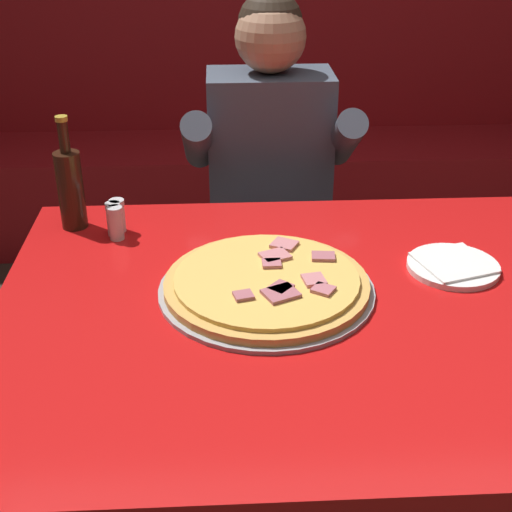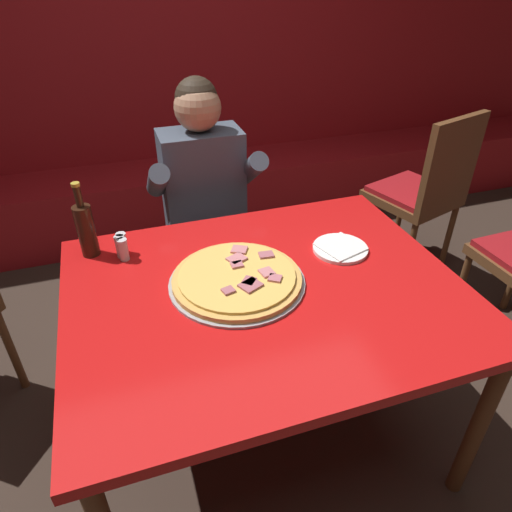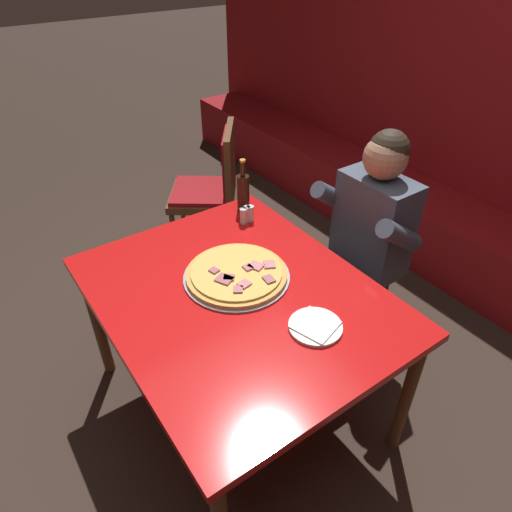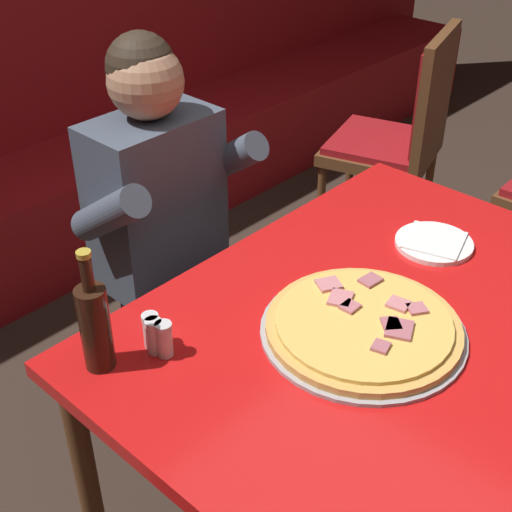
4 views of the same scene
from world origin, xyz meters
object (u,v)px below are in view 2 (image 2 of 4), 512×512
Objects in this scene: plate_white_paper at (340,248)px; dining_chair_far_left at (427,186)px; shaker_black_pepper at (123,250)px; diner_seated_blue_shirt at (208,205)px; beer_bottle at (86,229)px; shaker_red_pepper_flakes at (121,247)px; main_dining_table at (266,304)px; shaker_parmesan at (122,244)px; pizza at (237,279)px.

plate_white_paper is 0.21× the size of dining_chair_far_left.
shaker_black_pepper is 0.07× the size of diner_seated_blue_shirt.
diner_seated_blue_shirt reaches higher than beer_bottle.
beer_bottle is at bearing -167.20° from dining_chair_far_left.
plate_white_paper is 2.44× the size of shaker_red_pepper_flakes.
shaker_parmesan is at bearing 139.73° from main_dining_table.
pizza is 0.44m from plate_white_paper.
shaker_black_pepper is 1.80m from dining_chair_far_left.
shaker_parmesan is (-0.79, 0.24, 0.03)m from plate_white_paper.
beer_bottle is at bearing -146.03° from diner_seated_blue_shirt.
beer_bottle is at bearing 143.31° from pizza.
shaker_black_pepper is at bearing 143.20° from main_dining_table.
pizza is 0.45m from shaker_black_pepper.
dining_chair_far_left reaches higher than shaker_parmesan.
diner_seated_blue_shirt is at bearing 120.54° from plate_white_paper.
diner_seated_blue_shirt is (0.42, 0.44, -0.09)m from shaker_black_pepper.
dining_chair_far_left is at bearing 16.05° from shaker_black_pepper.
beer_bottle is 0.14m from shaker_parmesan.
diner_seated_blue_shirt reaches higher than dining_chair_far_left.
diner_seated_blue_shirt is at bearing 85.14° from pizza.
plate_white_paper reaches higher than main_dining_table.
diner_seated_blue_shirt is 1.31m from dining_chair_far_left.
beer_bottle is at bearing 146.38° from shaker_black_pepper.
beer_bottle is at bearing 143.85° from main_dining_table.
diner_seated_blue_shirt reaches higher than plate_white_paper.
shaker_parmesan is at bearing 90.25° from shaker_black_pepper.
main_dining_table is 4.58× the size of beer_bottle.
beer_bottle is (-0.56, 0.41, 0.18)m from main_dining_table.
diner_seated_blue_shirt reaches higher than shaker_red_pepper_flakes.
beer_bottle is (-0.91, 0.27, 0.10)m from plate_white_paper.
shaker_red_pepper_flakes is 0.08× the size of dining_chair_far_left.
plate_white_paper is at bearing -13.98° from shaker_black_pepper.
shaker_parmesan reaches higher than pizza.
diner_seated_blue_shirt reaches higher than pizza.
dining_chair_far_left is (1.36, 0.77, -0.19)m from pizza.
shaker_red_pepper_flakes is at bearing 141.70° from main_dining_table.
main_dining_table is 0.59m from shaker_parmesan.
beer_bottle reaches higher than shaker_black_pepper.
plate_white_paper is at bearing -16.94° from shaker_parmesan.
pizza is at bearing -37.65° from shaker_black_pepper.
shaker_black_pepper is (-0.36, 0.27, 0.02)m from pizza.
shaker_red_pepper_flakes is at bearing 107.49° from shaker_black_pepper.
shaker_parmesan is 1.00× the size of shaker_red_pepper_flakes.
dining_chair_far_left is at bearing 12.80° from beer_bottle.
plate_white_paper is at bearing 10.16° from pizza.
beer_bottle is 3.40× the size of shaker_black_pepper.
diner_seated_blue_shirt is (0.42, 0.41, -0.09)m from shaker_red_pepper_flakes.
dining_chair_far_left is at bearing 32.81° from main_dining_table.
shaker_black_pepper is at bearing -163.95° from dining_chair_far_left.
diner_seated_blue_shirt is at bearing -177.44° from dining_chair_far_left.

